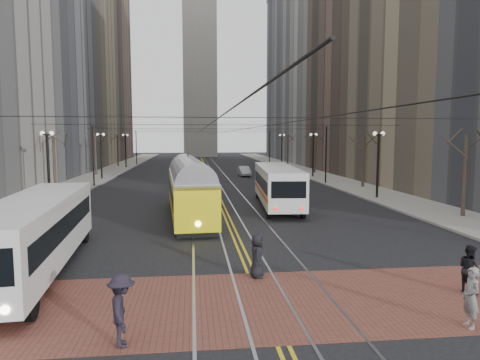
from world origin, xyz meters
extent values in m
plane|color=black|center=(0.00, 0.00, 0.00)|extent=(260.00, 260.00, 0.00)
cube|color=gray|center=(-15.00, 45.00, 0.07)|extent=(5.00, 140.00, 0.15)
cube|color=gray|center=(15.00, 45.00, 0.07)|extent=(5.00, 140.00, 0.15)
cube|color=brown|center=(0.00, -4.00, 0.01)|extent=(25.00, 6.00, 0.01)
cube|color=gray|center=(0.00, 45.00, 0.00)|extent=(4.80, 130.00, 0.02)
cube|color=gold|center=(0.00, 45.00, 0.01)|extent=(0.42, 130.00, 0.01)
cube|color=slate|center=(-25.50, 46.00, 17.00)|extent=(16.00, 20.00, 34.00)
cube|color=gray|center=(-27.50, 66.00, 26.00)|extent=(20.00, 20.00, 52.00)
cube|color=brown|center=(-25.50, 86.00, 20.00)|extent=(16.00, 20.00, 40.00)
cube|color=brown|center=(25.50, 46.00, 17.00)|extent=(16.00, 20.00, 34.00)
cube|color=#9C9993|center=(27.50, 66.00, 26.00)|extent=(20.00, 20.00, 52.00)
cube|color=slate|center=(25.50, 86.00, 20.00)|extent=(16.00, 20.00, 40.00)
cube|color=#B2AFA5|center=(0.00, 102.00, 28.00)|extent=(9.00, 9.00, 56.00)
cylinder|color=black|center=(-13.70, 18.00, 2.80)|extent=(0.20, 0.20, 5.60)
cylinder|color=black|center=(-13.70, 38.00, 2.80)|extent=(0.20, 0.20, 5.60)
cylinder|color=black|center=(-13.70, 58.00, 2.80)|extent=(0.20, 0.20, 5.60)
cylinder|color=black|center=(13.70, 18.00, 2.80)|extent=(0.20, 0.20, 5.60)
cylinder|color=black|center=(13.70, 38.00, 2.80)|extent=(0.20, 0.20, 5.60)
cylinder|color=black|center=(13.70, 58.00, 2.80)|extent=(0.20, 0.20, 5.60)
cylinder|color=#382D23|center=(-15.70, 26.00, 2.80)|extent=(0.28, 0.28, 5.60)
cylinder|color=#382D23|center=(-15.70, 44.00, 2.80)|extent=(0.28, 0.28, 5.60)
cylinder|color=#382D23|center=(-15.70, 62.00, 2.80)|extent=(0.28, 0.28, 5.60)
cylinder|color=#382D23|center=(15.70, 9.00, 2.80)|extent=(0.28, 0.28, 5.60)
cylinder|color=#382D23|center=(15.70, 26.00, 2.80)|extent=(0.28, 0.28, 5.60)
cylinder|color=#382D23|center=(15.70, 44.00, 2.80)|extent=(0.28, 0.28, 5.60)
cylinder|color=#382D23|center=(15.70, 62.00, 2.80)|extent=(0.28, 0.28, 5.60)
cylinder|color=black|center=(-1.50, 45.00, 6.00)|extent=(0.03, 120.00, 0.03)
cylinder|color=black|center=(1.50, 45.00, 6.00)|extent=(0.03, 120.00, 0.03)
cylinder|color=black|center=(-12.90, 30.00, 3.30)|extent=(0.16, 0.16, 6.60)
cylinder|color=black|center=(-12.90, 66.00, 3.30)|extent=(0.16, 0.16, 6.60)
cylinder|color=black|center=(12.90, 30.00, 3.30)|extent=(0.16, 0.16, 6.60)
cylinder|color=black|center=(12.90, 66.00, 3.30)|extent=(0.16, 0.16, 6.60)
cube|color=white|center=(-8.56, 0.08, 1.50)|extent=(3.41, 12.13, 2.99)
cube|color=yellow|center=(-2.50, 11.28, 1.56)|extent=(3.37, 13.40, 3.13)
cube|color=white|center=(4.21, 14.86, 1.56)|extent=(3.52, 12.14, 3.12)
cube|color=white|center=(4.79, 18.95, 1.05)|extent=(1.92, 4.77, 2.10)
imported|color=#3B3D43|center=(5.97, 22.00, 0.70)|extent=(2.05, 4.26, 1.40)
imported|color=#A1A3A8|center=(4.80, 41.00, 0.68)|extent=(1.61, 4.18, 1.36)
imported|color=black|center=(0.14, -1.50, 0.86)|extent=(0.66, 0.90, 1.70)
imported|color=gray|center=(5.53, -6.50, 0.89)|extent=(0.48, 0.68, 1.76)
imported|color=black|center=(7.26, -3.93, 0.86)|extent=(0.68, 0.85, 1.70)
imported|color=black|center=(-4.16, -6.50, 0.97)|extent=(0.91, 1.34, 1.91)
camera|label=1|loc=(-2.30, -17.42, 5.44)|focal=32.00mm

